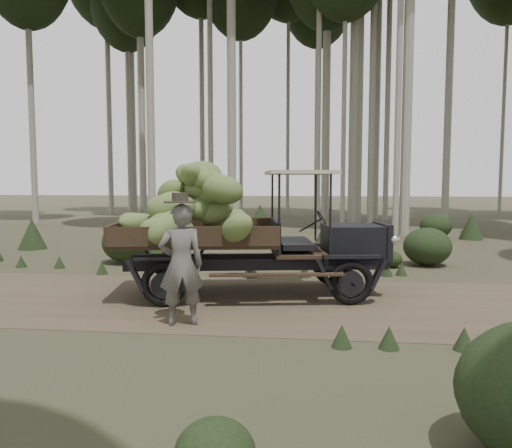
# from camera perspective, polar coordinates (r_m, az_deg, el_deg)

# --- Properties ---
(ground) EXTENTS (120.00, 120.00, 0.00)m
(ground) POSITION_cam_1_polar(r_m,az_deg,el_deg) (8.94, -1.87, -8.84)
(ground) COLOR #473D2B
(ground) RESTS_ON ground
(dirt_track) EXTENTS (70.00, 4.00, 0.01)m
(dirt_track) POSITION_cam_1_polar(r_m,az_deg,el_deg) (8.94, -1.87, -8.81)
(dirt_track) COLOR brown
(dirt_track) RESTS_ON ground
(banana_truck) EXTENTS (5.24, 2.88, 2.55)m
(banana_truck) POSITION_cam_1_polar(r_m,az_deg,el_deg) (9.13, -4.42, 0.84)
(banana_truck) COLOR black
(banana_truck) RESTS_ON ground
(farmer) EXTENTS (0.76, 0.62, 1.96)m
(farmer) POSITION_cam_1_polar(r_m,az_deg,el_deg) (7.43, -8.56, -4.44)
(farmer) COLOR #5A5752
(farmer) RESTS_ON ground
(undergrowth) EXTENTS (22.46, 24.44, 1.38)m
(undergrowth) POSITION_cam_1_polar(r_m,az_deg,el_deg) (10.05, -15.15, -4.22)
(undergrowth) COLOR #233319
(undergrowth) RESTS_ON ground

